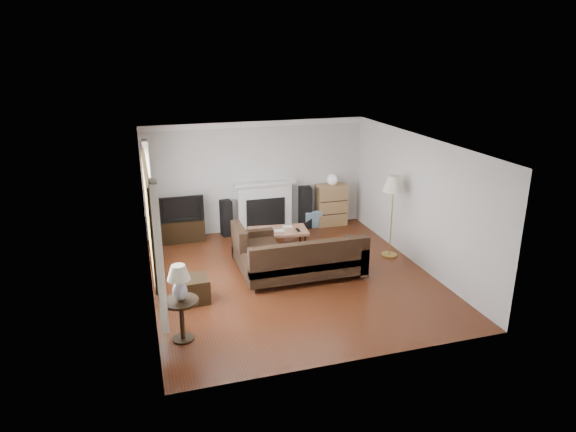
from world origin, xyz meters
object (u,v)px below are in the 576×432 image
object	(u,v)px
floor_lamp	(392,217)
tv_stand	(182,230)
sectional_sofa	(304,259)
bookshelf	(331,205)
side_table	(182,320)
coffee_table	(278,240)

from	to	relation	value
floor_lamp	tv_stand	bearing A→B (deg)	152.17
tv_stand	floor_lamp	xyz separation A→B (m)	(3.94, -2.08, 0.60)
sectional_sofa	floor_lamp	bearing A→B (deg)	14.20
tv_stand	bookshelf	bearing A→B (deg)	0.49
tv_stand	side_table	world-z (taller)	side_table
bookshelf	sectional_sofa	xyz separation A→B (m)	(-1.55, -2.62, -0.10)
sectional_sofa	floor_lamp	xyz separation A→B (m)	(2.00, 0.51, 0.45)
bookshelf	coffee_table	distance (m)	2.07
tv_stand	floor_lamp	size ratio (longest dim) A/B	0.57
sectional_sofa	coffee_table	world-z (taller)	sectional_sofa
bookshelf	side_table	bearing A→B (deg)	-133.71
sectional_sofa	floor_lamp	world-z (taller)	floor_lamp
floor_lamp	side_table	world-z (taller)	floor_lamp
sectional_sofa	tv_stand	bearing A→B (deg)	126.92
coffee_table	side_table	bearing A→B (deg)	-121.78
tv_stand	side_table	size ratio (longest dim) A/B	1.49
coffee_table	side_table	size ratio (longest dim) A/B	1.88
tv_stand	bookshelf	distance (m)	3.51
side_table	bookshelf	bearing A→B (deg)	46.29
bookshelf	side_table	distance (m)	5.64
coffee_table	floor_lamp	xyz separation A→B (m)	(2.10, -0.90, 0.60)
tv_stand	coffee_table	bearing A→B (deg)	-32.73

